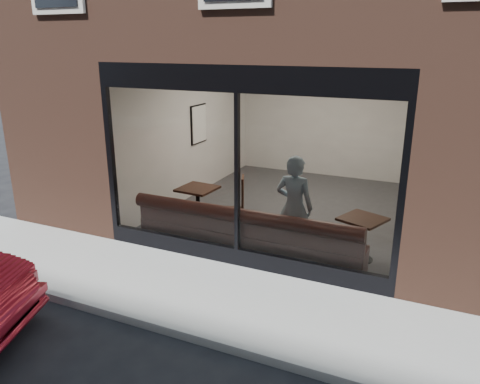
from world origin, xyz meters
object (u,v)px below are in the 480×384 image
at_px(cafe_table_right, 363,219).
at_px(cafe_chair_left, 233,210).
at_px(person, 294,207).
at_px(banquette, 247,243).
at_px(cafe_table_left, 197,189).

relative_size(cafe_table_right, cafe_chair_left, 1.62).
distance_m(person, cafe_chair_left, 2.03).
distance_m(banquette, person, 1.02).
xyz_separation_m(banquette, person, (0.71, 0.32, 0.66)).
xyz_separation_m(person, cafe_table_right, (1.09, 0.29, -0.15)).
height_order(person, cafe_chair_left, person).
height_order(cafe_table_left, cafe_chair_left, cafe_table_left).
height_order(banquette, cafe_table_right, cafe_table_right).
xyz_separation_m(banquette, cafe_table_right, (1.80, 0.61, 0.52)).
distance_m(banquette, cafe_table_right, 1.97).
bearing_deg(cafe_table_right, person, -164.93).
distance_m(banquette, cafe_table_left, 1.84).
bearing_deg(banquette, cafe_table_right, 18.79).
bearing_deg(person, banquette, 26.97).
distance_m(person, cafe_table_right, 1.14).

